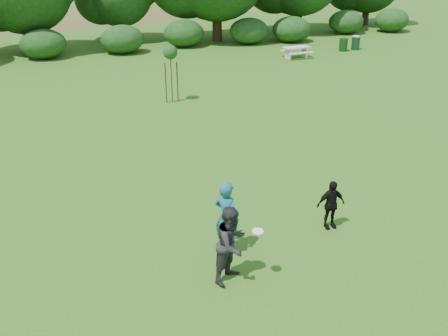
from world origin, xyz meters
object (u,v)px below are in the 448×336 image
at_px(sapling, 170,54).
at_px(trash_can_near, 343,45).
at_px(player_grey, 232,244).
at_px(picnic_table, 296,50).
at_px(trash_can_lidded, 356,42).
at_px(player_black, 331,205).
at_px(player_teal, 227,217).

bearing_deg(sapling, trash_can_near, 24.94).
xyz_separation_m(player_grey, picnic_table, (14.01, 20.75, -0.46)).
xyz_separation_m(player_grey, trash_can_lidded, (19.48, 21.51, -0.44)).
bearing_deg(player_black, picnic_table, 67.50).
bearing_deg(player_teal, player_grey, 132.84).
height_order(player_black, trash_can_lidded, player_black).
distance_m(player_grey, picnic_table, 25.04).
relative_size(player_teal, picnic_table, 1.11).
xyz_separation_m(player_teal, picnic_table, (13.64, 19.60, -0.48)).
bearing_deg(sapling, player_teal, -101.50).
relative_size(trash_can_near, trash_can_lidded, 0.86).
bearing_deg(player_grey, picnic_table, 24.46).
bearing_deg(picnic_table, player_teal, -124.83).
xyz_separation_m(sapling, picnic_table, (10.97, 6.46, -1.90)).
height_order(trash_can_near, trash_can_lidded, trash_can_lidded).
bearing_deg(sapling, picnic_table, 30.48).
relative_size(trash_can_near, picnic_table, 0.50).
relative_size(picnic_table, trash_can_lidded, 1.71).
bearing_deg(player_teal, trash_can_near, -71.10).
height_order(player_black, picnic_table, player_black).
bearing_deg(picnic_table, player_black, -118.08).
relative_size(player_teal, trash_can_near, 2.22).
relative_size(player_teal, sapling, 0.70).
relative_size(player_grey, picnic_table, 1.08).
relative_size(player_teal, player_black, 1.38).
distance_m(sapling, picnic_table, 12.87).
height_order(sapling, picnic_table, sapling).
bearing_deg(trash_can_lidded, sapling, -156.31).
bearing_deg(player_black, trash_can_lidded, 57.57).
distance_m(picnic_table, trash_can_lidded, 5.53).
height_order(player_teal, picnic_table, player_teal).
bearing_deg(player_grey, trash_can_lidded, 16.30).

